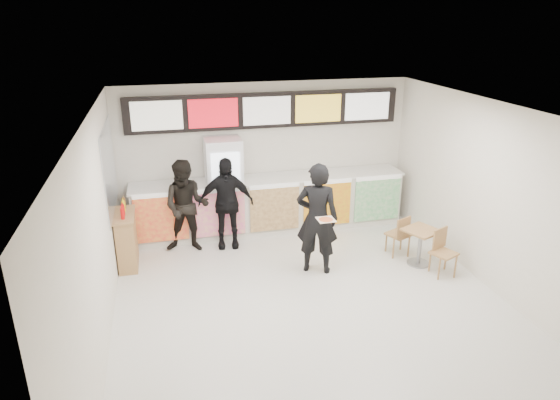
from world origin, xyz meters
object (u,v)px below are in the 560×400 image
object	(u,v)px
service_counter	(271,204)
drinks_fridge	(224,188)
customer_left	(187,206)
customer_main	(317,219)
customer_mid	(226,203)
cafe_table	(420,240)
condiment_ledge	(127,239)

from	to	relation	value
service_counter	drinks_fridge	world-z (taller)	drinks_fridge
customer_left	service_counter	bearing A→B (deg)	29.97
drinks_fridge	customer_main	size ratio (longest dim) A/B	1.02
service_counter	customer_mid	distance (m)	1.17
customer_left	cafe_table	distance (m)	4.30
customer_mid	drinks_fridge	bearing A→B (deg)	90.91
service_counter	customer_mid	xyz separation A→B (m)	(-0.99, -0.54, 0.32)
service_counter	cafe_table	xyz separation A→B (m)	(2.26, -2.12, -0.10)
customer_mid	condiment_ledge	world-z (taller)	customer_mid
customer_left	cafe_table	size ratio (longest dim) A/B	1.26
customer_main	customer_left	distance (m)	2.51
service_counter	customer_main	xyz separation A→B (m)	(0.39, -1.90, 0.41)
customer_left	condiment_ledge	bearing A→B (deg)	-149.29
condiment_ledge	customer_mid	bearing A→B (deg)	11.13
condiment_ledge	cafe_table	bearing A→B (deg)	-13.45
service_counter	drinks_fridge	bearing A→B (deg)	179.01
drinks_fridge	customer_mid	world-z (taller)	drinks_fridge
customer_main	customer_left	size ratio (longest dim) A/B	1.11
drinks_fridge	customer_main	world-z (taller)	drinks_fridge
customer_mid	condiment_ledge	xyz separation A→B (m)	(-1.83, -0.36, -0.39)
cafe_table	service_counter	bearing A→B (deg)	112.90
drinks_fridge	service_counter	bearing A→B (deg)	-0.99
cafe_table	condiment_ledge	xyz separation A→B (m)	(-5.08, 1.21, 0.03)
customer_main	customer_mid	xyz separation A→B (m)	(-1.37, 1.36, -0.09)
customer_left	cafe_table	world-z (taller)	customer_left
customer_mid	condiment_ledge	distance (m)	1.91
customer_mid	cafe_table	bearing A→B (deg)	-19.52
customer_left	cafe_table	xyz separation A→B (m)	(3.98, -1.57, -0.42)
customer_main	cafe_table	size ratio (longest dim) A/B	1.40
customer_main	customer_mid	bearing A→B (deg)	-20.66
cafe_table	customer_left	bearing A→B (deg)	134.48
service_counter	condiment_ledge	distance (m)	2.96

